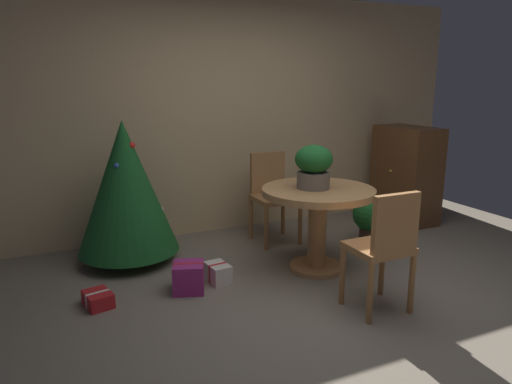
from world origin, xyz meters
The scene contains 12 objects.
ground_plane centered at (0.00, 0.00, 0.00)m, with size 6.60×6.60×0.00m, color #756B5B.
back_wall_panel centered at (0.00, 2.20, 1.30)m, with size 6.00×0.10×2.60m, color tan.
round_dining_table centered at (0.26, 0.67, 0.58)m, with size 1.00×1.00×0.76m.
flower_vase centered at (0.22, 0.70, 0.96)m, with size 0.33×0.33×0.38m.
wooden_chair_near centered at (0.26, -0.24, 0.54)m, with size 0.42×0.38×0.93m.
wooden_chair_far centered at (0.26, 1.58, 0.53)m, with size 0.44×0.43×0.94m.
holiday_tree centered at (-1.25, 1.59, 0.73)m, with size 0.94×0.94×1.34m.
gift_box_purple centered at (-0.94, 0.71, 0.12)m, with size 0.31×0.31×0.24m.
gift_box_red centered at (-1.65, 0.74, 0.06)m, with size 0.23×0.27×0.11m.
gift_box_cream centered at (-0.66, 0.78, 0.08)m, with size 0.19×0.25×0.16m.
wooden_cabinet centered at (2.06, 1.56, 0.57)m, with size 0.47×0.80×1.15m.
potted_plant centered at (1.13, 1.01, 0.30)m, with size 0.39×0.39×0.53m.
Camera 1 is at (-1.96, -2.81, 1.71)m, focal length 33.45 mm.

